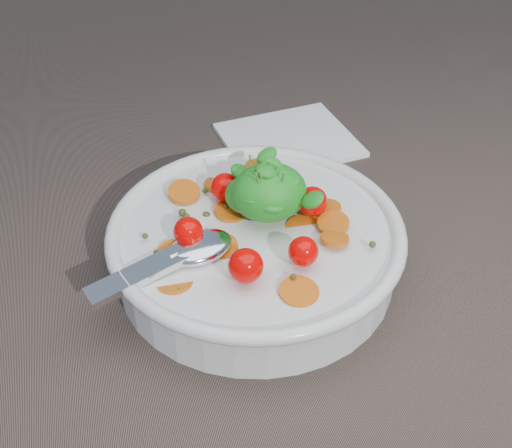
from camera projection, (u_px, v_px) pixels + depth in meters
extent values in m
plane|color=brown|center=(271.00, 266.00, 0.56)|extent=(6.00, 6.00, 0.00)
cylinder|color=silver|center=(256.00, 250.00, 0.54)|extent=(0.23, 0.23, 0.04)
torus|color=silver|center=(256.00, 229.00, 0.53)|extent=(0.25, 0.25, 0.01)
cylinder|color=silver|center=(256.00, 267.00, 0.55)|extent=(0.12, 0.12, 0.01)
cylinder|color=brown|center=(256.00, 250.00, 0.54)|extent=(0.21, 0.21, 0.03)
cylinder|color=orange|center=(282.00, 193.00, 0.56)|extent=(0.04, 0.04, 0.02)
cylinder|color=orange|center=(258.00, 192.00, 0.56)|extent=(0.03, 0.03, 0.01)
cylinder|color=orange|center=(260.00, 169.00, 0.59)|extent=(0.04, 0.04, 0.01)
cylinder|color=orange|center=(224.00, 253.00, 0.51)|extent=(0.03, 0.03, 0.01)
cylinder|color=orange|center=(230.00, 212.00, 0.54)|extent=(0.03, 0.03, 0.01)
cylinder|color=orange|center=(302.00, 229.00, 0.53)|extent=(0.03, 0.03, 0.01)
cylinder|color=orange|center=(184.00, 192.00, 0.56)|extent=(0.04, 0.04, 0.01)
cylinder|color=orange|center=(335.00, 239.00, 0.51)|extent=(0.03, 0.03, 0.01)
cylinder|color=orange|center=(324.00, 209.00, 0.54)|extent=(0.04, 0.04, 0.01)
cylinder|color=orange|center=(219.00, 187.00, 0.58)|extent=(0.04, 0.04, 0.01)
cylinder|color=orange|center=(222.00, 248.00, 0.51)|extent=(0.03, 0.04, 0.01)
cylinder|color=orange|center=(172.00, 252.00, 0.50)|extent=(0.03, 0.03, 0.01)
cylinder|color=orange|center=(261.00, 210.00, 0.54)|extent=(0.03, 0.03, 0.01)
cylinder|color=orange|center=(285.00, 191.00, 0.57)|extent=(0.04, 0.04, 0.01)
cylinder|color=orange|center=(297.00, 287.00, 0.48)|extent=(0.03, 0.03, 0.01)
cylinder|color=orange|center=(299.00, 292.00, 0.47)|extent=(0.03, 0.03, 0.01)
cylinder|color=orange|center=(295.00, 198.00, 0.55)|extent=(0.03, 0.03, 0.01)
cylinder|color=orange|center=(229.00, 187.00, 0.56)|extent=(0.04, 0.04, 0.01)
cylinder|color=orange|center=(175.00, 284.00, 0.48)|extent=(0.04, 0.04, 0.01)
cylinder|color=orange|center=(333.00, 223.00, 0.52)|extent=(0.04, 0.04, 0.01)
cylinder|color=orange|center=(232.00, 193.00, 0.56)|extent=(0.03, 0.03, 0.01)
cylinder|color=orange|center=(321.00, 216.00, 0.54)|extent=(0.03, 0.03, 0.00)
sphere|color=#374517|center=(186.00, 217.00, 0.53)|extent=(0.01, 0.01, 0.01)
sphere|color=#374517|center=(206.00, 215.00, 0.54)|extent=(0.01, 0.01, 0.01)
sphere|color=#374517|center=(330.00, 216.00, 0.54)|extent=(0.01, 0.01, 0.01)
sphere|color=#374517|center=(372.00, 244.00, 0.50)|extent=(0.01, 0.01, 0.01)
sphere|color=#374517|center=(182.00, 228.00, 0.53)|extent=(0.01, 0.01, 0.01)
sphere|color=#374517|center=(157.00, 253.00, 0.50)|extent=(0.01, 0.01, 0.01)
sphere|color=#374517|center=(226.00, 208.00, 0.54)|extent=(0.00, 0.00, 0.00)
sphere|color=#374517|center=(249.00, 258.00, 0.49)|extent=(0.01, 0.01, 0.01)
sphere|color=#374517|center=(205.00, 191.00, 0.56)|extent=(0.00, 0.00, 0.00)
sphere|color=#374517|center=(293.00, 277.00, 0.47)|extent=(0.00, 0.00, 0.00)
sphere|color=#374517|center=(145.00, 236.00, 0.51)|extent=(0.00, 0.00, 0.00)
sphere|color=#374517|center=(245.00, 195.00, 0.56)|extent=(0.01, 0.01, 0.01)
sphere|color=#374517|center=(312.00, 246.00, 0.51)|extent=(0.01, 0.01, 0.01)
sphere|color=#374517|center=(179.00, 291.00, 0.47)|extent=(0.01, 0.01, 0.01)
sphere|color=#374517|center=(182.00, 213.00, 0.53)|extent=(0.01, 0.01, 0.01)
sphere|color=#E80100|center=(312.00, 201.00, 0.53)|extent=(0.03, 0.03, 0.03)
sphere|color=#E80100|center=(269.00, 172.00, 0.56)|extent=(0.03, 0.03, 0.03)
sphere|color=#E80100|center=(225.00, 187.00, 0.55)|extent=(0.02, 0.02, 0.02)
sphere|color=#E80100|center=(188.00, 231.00, 0.50)|extent=(0.02, 0.02, 0.02)
sphere|color=#E80100|center=(246.00, 266.00, 0.47)|extent=(0.03, 0.03, 0.03)
sphere|color=#E80100|center=(303.00, 252.00, 0.48)|extent=(0.02, 0.02, 0.02)
ellipsoid|color=green|center=(269.00, 192.00, 0.52)|extent=(0.06, 0.05, 0.05)
ellipsoid|color=green|center=(247.00, 195.00, 0.53)|extent=(0.04, 0.04, 0.03)
ellipsoid|color=green|center=(240.00, 172.00, 0.54)|extent=(0.02, 0.02, 0.02)
ellipsoid|color=green|center=(253.00, 200.00, 0.50)|extent=(0.02, 0.02, 0.01)
ellipsoid|color=green|center=(268.00, 171.00, 0.50)|extent=(0.03, 0.03, 0.02)
ellipsoid|color=green|center=(271.00, 187.00, 0.50)|extent=(0.02, 0.02, 0.01)
ellipsoid|color=green|center=(313.00, 200.00, 0.50)|extent=(0.02, 0.03, 0.02)
ellipsoid|color=green|center=(256.00, 187.00, 0.50)|extent=(0.03, 0.03, 0.01)
ellipsoid|color=green|center=(251.00, 191.00, 0.51)|extent=(0.02, 0.02, 0.02)
ellipsoid|color=green|center=(272.00, 207.00, 0.50)|extent=(0.03, 0.03, 0.02)
ellipsoid|color=green|center=(269.00, 180.00, 0.50)|extent=(0.01, 0.02, 0.01)
ellipsoid|color=green|center=(268.00, 183.00, 0.51)|extent=(0.03, 0.03, 0.02)
ellipsoid|color=green|center=(272.00, 168.00, 0.51)|extent=(0.03, 0.02, 0.02)
ellipsoid|color=green|center=(290.00, 181.00, 0.51)|extent=(0.02, 0.03, 0.02)
ellipsoid|color=green|center=(266.00, 185.00, 0.51)|extent=(0.02, 0.02, 0.01)
ellipsoid|color=green|center=(270.00, 187.00, 0.52)|extent=(0.02, 0.02, 0.01)
ellipsoid|color=green|center=(267.00, 156.00, 0.55)|extent=(0.03, 0.02, 0.02)
ellipsoid|color=green|center=(285.00, 202.00, 0.51)|extent=(0.02, 0.02, 0.02)
ellipsoid|color=green|center=(269.00, 191.00, 0.51)|extent=(0.02, 0.02, 0.01)
ellipsoid|color=green|center=(274.00, 181.00, 0.51)|extent=(0.03, 0.02, 0.02)
ellipsoid|color=green|center=(249.00, 186.00, 0.53)|extent=(0.03, 0.03, 0.02)
ellipsoid|color=green|center=(253.00, 181.00, 0.52)|extent=(0.03, 0.03, 0.02)
cylinder|color=#4C8C33|center=(281.00, 188.00, 0.50)|extent=(0.00, 0.01, 0.04)
cylinder|color=#4C8C33|center=(273.00, 182.00, 0.51)|extent=(0.00, 0.01, 0.04)
cylinder|color=#4C8C33|center=(260.00, 189.00, 0.50)|extent=(0.01, 0.01, 0.04)
cylinder|color=#4C8C33|center=(264.00, 187.00, 0.50)|extent=(0.01, 0.01, 0.04)
cylinder|color=#4C8C33|center=(267.00, 177.00, 0.52)|extent=(0.00, 0.01, 0.04)
cylinder|color=#4C8C33|center=(251.00, 175.00, 0.52)|extent=(0.00, 0.00, 0.04)
ellipsoid|color=silver|center=(201.00, 247.00, 0.50)|extent=(0.06, 0.05, 0.02)
cube|color=silver|center=(151.00, 268.00, 0.48)|extent=(0.10, 0.05, 0.02)
cylinder|color=silver|center=(181.00, 255.00, 0.49)|extent=(0.02, 0.01, 0.01)
cube|color=white|center=(289.00, 140.00, 0.71)|extent=(0.15, 0.14, 0.01)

